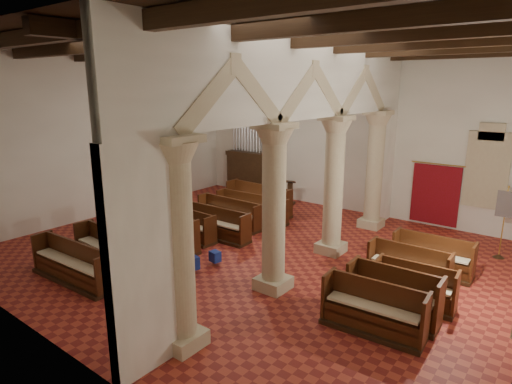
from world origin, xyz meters
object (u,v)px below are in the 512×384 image
at_px(pipe_organ, 249,165).
at_px(nave_pew_0, 73,269).
at_px(aisle_pew_0, 373,316).
at_px(processional_banner, 502,233).
at_px(lectern, 290,194).

distance_m(pipe_organ, nave_pew_0, 10.03).
xyz_separation_m(pipe_organ, aisle_pew_0, (9.00, -7.31, -1.02)).
height_order(pipe_organ, aisle_pew_0, pipe_organ).
bearing_deg(aisle_pew_0, nave_pew_0, -164.12).
relative_size(processional_banner, aisle_pew_0, 1.02).
relative_size(nave_pew_0, aisle_pew_0, 1.36).
bearing_deg(nave_pew_0, pipe_organ, 99.45).
height_order(nave_pew_0, aisle_pew_0, aisle_pew_0).
xyz_separation_m(pipe_organ, nave_pew_0, (2.00, -9.77, -1.03)).
xyz_separation_m(processional_banner, nave_pew_0, (-8.38, -8.38, -0.43)).
bearing_deg(processional_banner, lectern, 169.42).
bearing_deg(lectern, aisle_pew_0, -66.12).
bearing_deg(processional_banner, nave_pew_0, -137.60).
height_order(pipe_organ, lectern, pipe_organ).
height_order(pipe_organ, processional_banner, pipe_organ).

